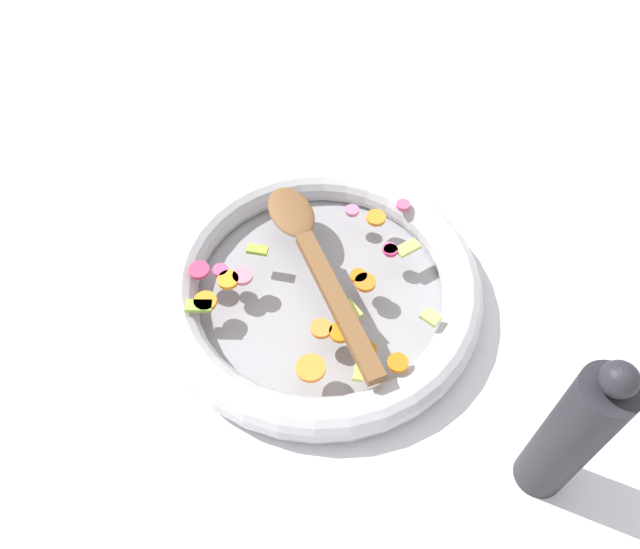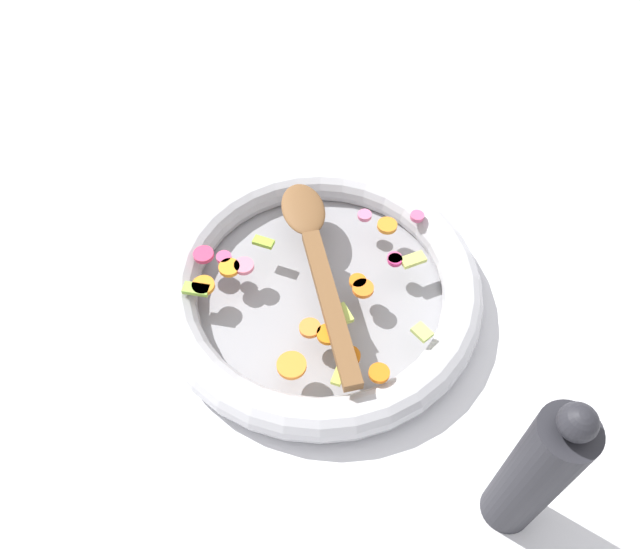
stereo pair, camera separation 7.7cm
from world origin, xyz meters
TOP-DOWN VIEW (x-y plane):
  - ground_plane at (0.00, 0.00)m, footprint 4.00×4.00m
  - skillet at (0.00, 0.00)m, footprint 0.41×0.41m
  - chopped_vegetables at (-0.01, -0.03)m, footprint 0.31×0.26m
  - wooden_spoon at (-0.01, 0.02)m, footprint 0.11×0.31m
  - pepper_mill at (0.19, -0.27)m, footprint 0.05×0.05m

SIDE VIEW (x-z plane):
  - ground_plane at x=0.00m, z-range 0.00..0.00m
  - skillet at x=0.00m, z-range 0.00..0.05m
  - chopped_vegetables at x=-0.01m, z-range 0.05..0.06m
  - wooden_spoon at x=-0.01m, z-range 0.06..0.07m
  - pepper_mill at x=0.19m, z-range -0.01..0.23m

